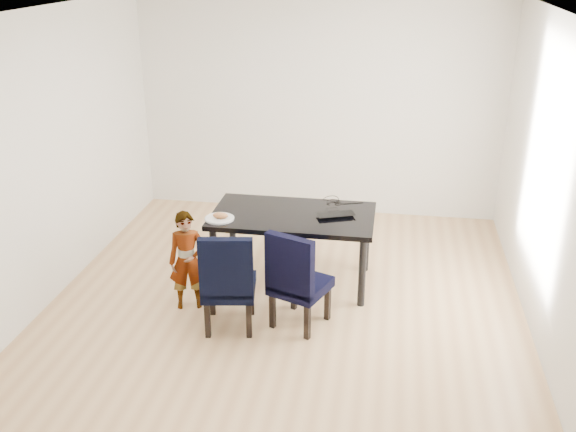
% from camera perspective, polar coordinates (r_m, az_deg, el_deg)
% --- Properties ---
extents(floor, '(4.50, 5.00, 0.01)m').
position_cam_1_polar(floor, '(6.22, -0.30, -7.99)').
color(floor, tan).
rests_on(floor, ground).
extents(ceiling, '(4.50, 5.00, 0.01)m').
position_cam_1_polar(ceiling, '(5.37, -0.37, 17.73)').
color(ceiling, white).
rests_on(ceiling, wall_back).
extents(wall_back, '(4.50, 0.01, 2.70)m').
position_cam_1_polar(wall_back, '(8.04, 2.73, 9.60)').
color(wall_back, white).
rests_on(wall_back, ground).
extents(wall_front, '(4.50, 0.01, 2.70)m').
position_cam_1_polar(wall_front, '(3.43, -7.51, -9.57)').
color(wall_front, white).
rests_on(wall_front, ground).
extents(wall_left, '(0.01, 5.00, 2.70)m').
position_cam_1_polar(wall_left, '(6.41, -20.70, 4.72)').
color(wall_left, white).
rests_on(wall_left, ground).
extents(wall_right, '(0.01, 5.00, 2.70)m').
position_cam_1_polar(wall_right, '(5.74, 22.49, 2.42)').
color(wall_right, silver).
rests_on(wall_right, ground).
extents(dining_table, '(1.60, 0.90, 0.75)m').
position_cam_1_polar(dining_table, '(6.48, 0.43, -2.86)').
color(dining_table, black).
rests_on(dining_table, floor).
extents(chair_left, '(0.53, 0.54, 0.95)m').
position_cam_1_polar(chair_left, '(5.71, -5.28, -5.57)').
color(chair_left, black).
rests_on(chair_left, floor).
extents(chair_right, '(0.59, 0.61, 0.94)m').
position_cam_1_polar(chair_right, '(5.72, 1.13, -5.47)').
color(chair_right, black).
rests_on(chair_right, floor).
extents(child, '(0.41, 0.33, 0.96)m').
position_cam_1_polar(child, '(6.06, -8.92, -3.95)').
color(child, '#FF4115').
rests_on(child, floor).
extents(plate, '(0.32, 0.32, 0.02)m').
position_cam_1_polar(plate, '(6.23, -6.11, -0.22)').
color(plate, silver).
rests_on(plate, dining_table).
extents(sandwich, '(0.16, 0.10, 0.06)m').
position_cam_1_polar(sandwich, '(6.20, -6.04, 0.05)').
color(sandwich, '#B47140').
rests_on(sandwich, plate).
extents(laptop, '(0.43, 0.36, 0.03)m').
position_cam_1_polar(laptop, '(6.32, 4.14, 0.26)').
color(laptop, black).
rests_on(laptop, dining_table).
extents(cable_tangle, '(0.15, 0.15, 0.01)m').
position_cam_1_polar(cable_tangle, '(6.60, 4.08, 1.16)').
color(cable_tangle, black).
rests_on(cable_tangle, dining_table).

